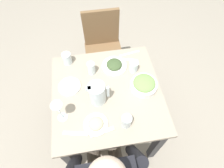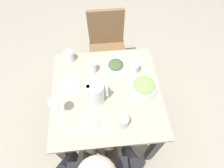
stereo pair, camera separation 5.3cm
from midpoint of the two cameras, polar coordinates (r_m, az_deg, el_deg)
ground_plane at (r=2.12m, az=-0.47°, el=-12.51°), size 8.00×8.00×0.00m
dining_table at (r=1.57m, az=-0.62°, el=-4.86°), size 0.84×0.84×0.74m
chair_far at (r=2.11m, az=-0.76°, el=11.68°), size 0.40×0.40×0.86m
water_pitcher at (r=1.34m, az=-3.71°, el=-2.70°), size 0.16×0.12×0.19m
salad_bowl at (r=1.45m, az=10.69°, el=-0.70°), size 0.21×0.21×0.09m
plate_beans at (r=1.33m, az=-4.69°, el=-11.68°), size 0.17×0.17×0.04m
plate_yoghurt at (r=1.51m, az=-11.76°, el=0.11°), size 0.17×0.17×0.04m
plate_dolmas at (r=1.58m, az=2.12°, el=5.71°), size 0.21×0.21×0.06m
water_glass_far_right at (r=1.63m, az=-11.92°, el=8.21°), size 0.07×0.07×0.10m
water_glass_far_left at (r=1.54m, az=7.97°, el=4.93°), size 0.07×0.07×0.10m
water_glass_by_pitcher at (r=1.52m, az=-4.96°, el=5.08°), size 0.06×0.06×0.11m
water_glass_near_left at (r=1.29m, az=4.66°, el=-11.47°), size 0.07×0.07×0.11m
wine_glass at (r=1.28m, az=-15.48°, el=-6.33°), size 0.08×0.08×0.20m
fork_near at (r=1.32m, az=-2.91°, el=-14.15°), size 0.17×0.06×0.01m
knife_near at (r=1.69m, az=6.99°, el=8.87°), size 0.19×0.05×0.01m
fork_far at (r=1.34m, az=-10.90°, el=-13.88°), size 0.17×0.06×0.01m
knife_far at (r=1.64m, az=6.19°, el=7.12°), size 0.18×0.07×0.01m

